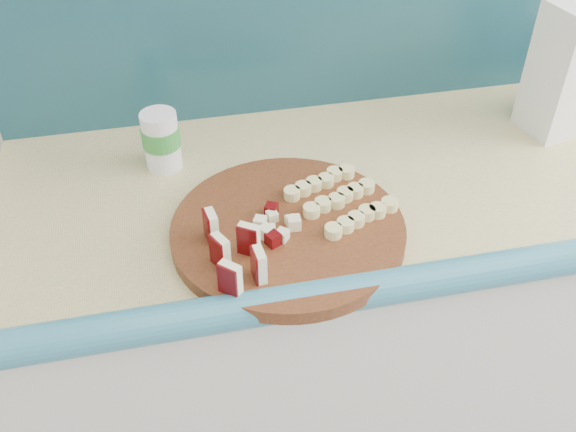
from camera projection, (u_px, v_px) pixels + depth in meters
The scene contains 7 objects.
kitchen_counter at pixel (500, 301), 1.61m from camera, with size 2.20×0.63×0.91m.
cutting_board at pixel (288, 230), 1.11m from camera, with size 0.40×0.40×0.03m, color #481E0F.
apple_wedges at pixel (233, 252), 1.01m from camera, with size 0.09×0.16×0.06m.
apple_chunks at pixel (276, 226), 1.08m from camera, with size 0.07×0.06×0.02m.
banana_slices at pixel (340, 198), 1.14m from camera, with size 0.19×0.19×0.02m.
flour_bag at pixel (575, 68), 1.31m from camera, with size 0.16×0.11×0.27m, color white.
canister at pixel (161, 139), 1.24m from camera, with size 0.07×0.07×0.12m.
Camera 1 is at (-0.65, 0.54, 1.65)m, focal length 40.00 mm.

